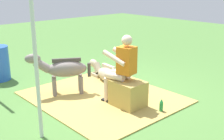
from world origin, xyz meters
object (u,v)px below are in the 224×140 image
hay_bale (128,94)px  pony_lying (108,74)px  soda_bottle (161,106)px  pony_standing (63,69)px  tent_pole_left (36,68)px  person_seated (121,66)px

hay_bale → pony_lying: 1.52m
soda_bottle → pony_lying: bearing=-11.9°
hay_bale → soda_bottle: 0.68m
pony_standing → soda_bottle: pony_standing is taller
pony_lying → tent_pole_left: tent_pole_left is taller
person_seated → soda_bottle: person_seated is taller
pony_lying → tent_pole_left: bearing=116.9°
person_seated → tent_pole_left: size_ratio=0.62×
soda_bottle → tent_pole_left: tent_pole_left is taller
soda_bottle → person_seated: bearing=20.5°
hay_bale → pony_lying: hay_bale is taller
pony_standing → pony_lying: bearing=-90.1°
soda_bottle → tent_pole_left: bearing=71.7°
pony_standing → pony_lying: 1.32m
person_seated → soda_bottle: (-0.77, -0.29, -0.66)m
hay_bale → tent_pole_left: bearing=87.3°
pony_standing → soda_bottle: bearing=-156.6°
pony_standing → soda_bottle: size_ratio=4.61×
hay_bale → pony_lying: bearing=-26.6°
soda_bottle → tent_pole_left: size_ratio=0.12×
pony_standing → hay_bale: bearing=-156.8°
pony_standing → pony_lying: pony_standing is taller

